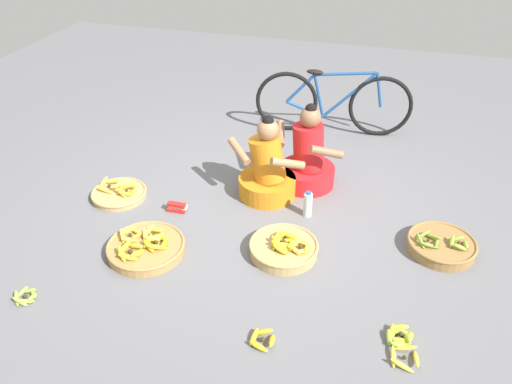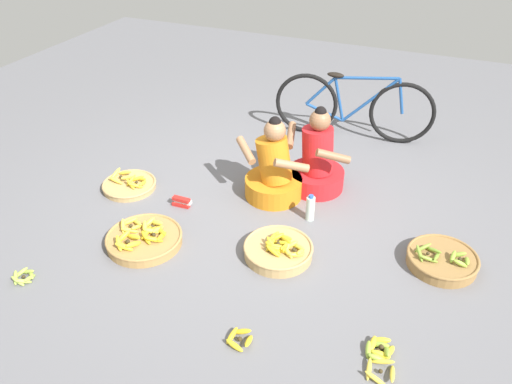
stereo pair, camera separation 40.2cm
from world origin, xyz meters
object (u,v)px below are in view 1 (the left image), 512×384
(banana_basket_mid_left, at_px, (284,248))
(loose_bananas_near_bicycle, at_px, (262,339))
(vendor_woman_front, at_px, (267,171))
(banana_basket_near_vendor, at_px, (146,247))
(banana_basket_front_right, at_px, (441,245))
(banana_basket_front_center, at_px, (119,193))
(loose_bananas_front_left, at_px, (401,342))
(bicycle_leaning, at_px, (333,103))
(vendor_woman_behind, at_px, (307,159))
(loose_bananas_back_right, at_px, (26,296))
(water_bottle, at_px, (308,204))
(packet_carton_stack, at_px, (177,207))

(banana_basket_mid_left, relative_size, loose_bananas_near_bicycle, 3.09)
(vendor_woman_front, distance_m, banana_basket_near_vendor, 1.28)
(banana_basket_front_right, distance_m, banana_basket_front_center, 2.81)
(banana_basket_front_center, height_order, loose_bananas_front_left, banana_basket_front_center)
(bicycle_leaning, relative_size, banana_basket_mid_left, 3.13)
(vendor_woman_behind, height_order, bicycle_leaning, vendor_woman_behind)
(banana_basket_near_vendor, relative_size, banana_basket_front_center, 1.22)
(loose_bananas_back_right, distance_m, water_bottle, 2.29)
(loose_bananas_front_left, bearing_deg, banana_basket_near_vendor, 169.21)
(banana_basket_mid_left, bearing_deg, loose_bananas_near_bicycle, -85.64)
(banana_basket_front_center, relative_size, loose_bananas_front_left, 1.37)
(banana_basket_front_right, distance_m, banana_basket_mid_left, 1.24)
(vendor_woman_front, distance_m, banana_basket_front_center, 1.37)
(banana_basket_front_right, xyz_separation_m, banana_basket_front_center, (-2.81, -0.02, -0.02))
(vendor_woman_front, xyz_separation_m, loose_bananas_front_left, (1.26, -1.42, -0.22))
(banana_basket_near_vendor, distance_m, loose_bananas_back_right, 0.91)
(banana_basket_front_center, distance_m, water_bottle, 1.72)
(banana_basket_near_vendor, distance_m, banana_basket_mid_left, 1.08)
(loose_bananas_front_left, bearing_deg, banana_basket_mid_left, 144.47)
(vendor_woman_behind, xyz_separation_m, loose_bananas_front_left, (0.95, -1.71, -0.23))
(banana_basket_mid_left, distance_m, loose_bananas_near_bicycle, 0.88)
(banana_basket_front_right, xyz_separation_m, loose_bananas_near_bicycle, (-1.11, -1.26, -0.03))
(banana_basket_front_right, distance_m, packet_carton_stack, 2.21)
(banana_basket_near_vendor, relative_size, loose_bananas_back_right, 3.30)
(banana_basket_near_vendor, height_order, water_bottle, water_bottle)
(vendor_woman_behind, relative_size, loose_bananas_near_bicycle, 4.65)
(bicycle_leaning, height_order, banana_basket_near_vendor, bicycle_leaning)
(packet_carton_stack, bearing_deg, bicycle_leaning, 61.11)
(banana_basket_near_vendor, bearing_deg, packet_carton_stack, 88.89)
(banana_basket_front_center, distance_m, loose_bananas_front_left, 2.74)
(vendor_woman_behind, relative_size, banana_basket_mid_left, 1.50)
(vendor_woman_front, distance_m, packet_carton_stack, 0.86)
(banana_basket_front_right, xyz_separation_m, packet_carton_stack, (-2.21, -0.09, -0.01))
(vendor_woman_behind, bearing_deg, packet_carton_stack, -142.51)
(loose_bananas_front_left, bearing_deg, banana_basket_front_center, 158.30)
(vendor_woman_behind, distance_m, banana_basket_mid_left, 1.08)
(bicycle_leaning, height_order, banana_basket_front_center, bicycle_leaning)
(vendor_woman_behind, distance_m, bicycle_leaning, 1.14)
(water_bottle, bearing_deg, vendor_woman_behind, 102.48)
(banana_basket_front_right, distance_m, loose_bananas_back_right, 3.11)
(banana_basket_front_right, xyz_separation_m, banana_basket_mid_left, (-1.18, -0.38, 0.01))
(vendor_woman_behind, bearing_deg, loose_bananas_front_left, -60.89)
(vendor_woman_front, relative_size, loose_bananas_front_left, 2.16)
(banana_basket_near_vendor, bearing_deg, banana_basket_mid_left, 15.12)
(loose_bananas_front_left, xyz_separation_m, loose_bananas_near_bicycle, (-0.85, -0.22, 0.00))
(banana_basket_front_right, height_order, loose_bananas_near_bicycle, banana_basket_front_right)
(banana_basket_front_center, height_order, loose_bananas_near_bicycle, banana_basket_front_center)
(water_bottle, bearing_deg, banana_basket_front_right, -8.90)
(vendor_woman_front, bearing_deg, vendor_woman_behind, 43.09)
(vendor_woman_front, xyz_separation_m, banana_basket_mid_left, (0.34, -0.77, -0.19))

